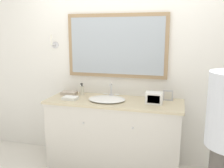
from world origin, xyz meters
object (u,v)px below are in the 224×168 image
sink_basin (107,99)px  picture_frame (168,95)px  appliance_box (154,98)px  soap_bottle (82,90)px

sink_basin → picture_frame: sink_basin is taller
appliance_box → sink_basin: bearing=-178.9°
appliance_box → soap_bottle: bearing=170.7°
soap_bottle → appliance_box: size_ratio=0.83×
soap_bottle → appliance_box: (0.95, -0.16, 0.00)m
sink_basin → soap_bottle: bearing=156.9°
soap_bottle → picture_frame: 1.10m
soap_bottle → appliance_box: 0.96m
appliance_box → picture_frame: size_ratio=1.50×
picture_frame → soap_bottle: bearing=-179.2°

